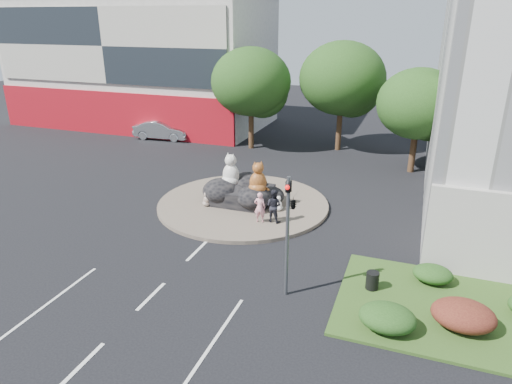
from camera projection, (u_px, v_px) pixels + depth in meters
The scene contains 21 objects.
ground at pixel (151, 296), 18.17m from camera, with size 120.00×120.00×0.00m, color black.
roundabout_island at pixel (243, 204), 26.90m from camera, with size 10.00×10.00×0.20m, color brown.
rock_plinth at pixel (243, 195), 26.70m from camera, with size 3.20×2.60×0.90m, color black, non-canonical shape.
shophouse_block at pixel (142, 61), 46.17m from camera, with size 25.20×12.30×17.40m.
grass_verge at pixel (474, 315), 16.94m from camera, with size 10.00×6.00×0.12m, color #2E4C19.
tree_left at pixel (252, 85), 36.88m from camera, with size 6.46×6.46×8.27m.
tree_mid at pixel (343, 82), 36.28m from camera, with size 6.84×6.84×8.76m.
tree_right at pixel (420, 107), 31.19m from camera, with size 5.70×5.70×7.30m.
hedge_near_green at pixel (387, 318), 15.97m from camera, with size 2.00×1.60×0.90m, color #1D3D13.
hedge_red at pixel (463, 315), 16.03m from camera, with size 2.20×1.76×0.99m, color #441412.
hedge_back_green at pixel (433, 274), 18.85m from camera, with size 1.60×1.28×0.72m, color #1D3D13.
traffic_light at pixel (290, 212), 16.99m from camera, with size 0.44×1.24×5.00m.
street_lamp at pixel (504, 164), 19.45m from camera, with size 2.34×0.22×8.06m.
cat_white at pixel (231, 169), 26.57m from camera, with size 1.20×1.04×2.00m, color beige, non-canonical shape.
cat_tabby at pixel (258, 177), 25.52m from camera, with size 1.12×0.97×1.86m, color #B27C25, non-canonical shape.
kitten_calico at pixel (207, 198), 26.25m from camera, with size 0.53×0.46×0.89m, color white, non-canonical shape.
kitten_white at pixel (278, 203), 25.62m from camera, with size 0.53×0.46×0.89m, color white, non-canonical shape.
pedestrian_pink at pixel (260, 207), 24.03m from camera, with size 0.61×0.40×1.67m, color pink.
pedestrian_dark at pixel (274, 206), 24.04m from camera, with size 0.88×0.68×1.81m, color black.
parked_car at pixel (162, 130), 41.26m from camera, with size 1.79×5.14×1.69m, color #9DA0A4.
litter_bin at pixel (372, 280), 18.38m from camera, with size 0.52×0.52×0.73m, color black.
Camera 1 is at (9.23, -13.08, 10.43)m, focal length 32.00 mm.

